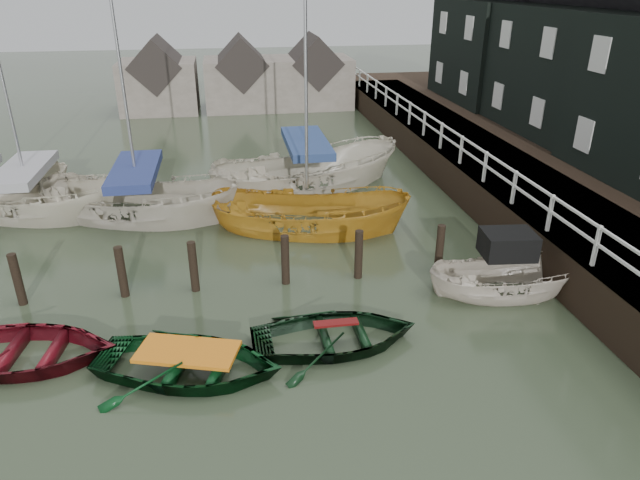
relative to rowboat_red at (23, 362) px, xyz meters
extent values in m
plane|color=#2B3421|center=(4.77, -0.44, 0.00)|extent=(120.00, 120.00, 0.00)
cube|color=black|center=(14.27, 9.56, 1.40)|extent=(3.00, 32.00, 0.20)
cube|color=silver|center=(12.77, 9.56, 2.45)|extent=(0.06, 32.00, 0.06)
cube|color=silver|center=(12.77, 9.56, 2.05)|extent=(0.06, 32.00, 0.06)
cube|color=black|center=(19.77, 9.56, 0.00)|extent=(14.00, 38.00, 1.50)
cube|color=black|center=(19.77, 11.56, 4.00)|extent=(6.00, 7.00, 5.00)
cube|color=black|center=(19.77, 18.56, 4.00)|extent=(6.40, 7.00, 5.00)
cylinder|color=black|center=(-0.73, 2.56, 0.50)|extent=(0.22, 0.22, 1.80)
cylinder|color=black|center=(1.77, 2.56, 0.50)|extent=(0.22, 0.22, 1.80)
cylinder|color=black|center=(3.57, 2.56, 0.50)|extent=(0.22, 0.22, 1.80)
cylinder|color=black|center=(5.97, 2.56, 0.50)|extent=(0.22, 0.22, 1.80)
cylinder|color=black|center=(7.97, 2.56, 0.50)|extent=(0.22, 0.22, 1.80)
cylinder|color=black|center=(10.27, 2.56, 0.50)|extent=(0.22, 0.22, 1.80)
cube|color=#665B51|center=(0.77, 25.56, 1.50)|extent=(4.50, 4.00, 3.00)
cube|color=#282321|center=(0.77, 25.56, 2.80)|extent=(3.18, 4.08, 3.18)
cube|color=#665B51|center=(5.77, 25.56, 1.50)|extent=(4.50, 4.00, 3.00)
cube|color=#282321|center=(5.77, 25.56, 2.80)|extent=(3.18, 4.08, 3.18)
cube|color=#665B51|center=(10.27, 25.56, 1.50)|extent=(4.50, 4.00, 3.00)
cube|color=#282321|center=(10.27, 25.56, 2.80)|extent=(3.18, 4.08, 3.18)
imported|color=#4F0B12|center=(0.00, 0.00, 0.00)|extent=(4.37, 3.36, 0.84)
imported|color=black|center=(3.57, -0.99, 0.00)|extent=(4.59, 3.85, 0.81)
imported|color=black|center=(6.77, -0.46, 0.00)|extent=(3.82, 2.78, 0.78)
imported|color=beige|center=(11.57, 1.08, 0.00)|extent=(4.23, 1.93, 1.58)
cube|color=black|center=(11.57, 1.28, 1.33)|extent=(1.39, 1.12, 0.65)
imported|color=beige|center=(-2.24, 8.93, 0.00)|extent=(7.37, 4.94, 2.67)
cube|color=#949398|center=(-2.24, 8.93, 1.59)|extent=(4.04, 2.67, 0.30)
imported|color=beige|center=(1.54, 8.08, 0.00)|extent=(7.69, 4.95, 2.78)
cylinder|color=#B2B2B7|center=(1.54, 8.08, 6.04)|extent=(0.10, 0.10, 9.03)
cube|color=navy|center=(1.54, 8.08, 1.65)|extent=(4.21, 2.67, 0.30)
imported|color=#B57F21|center=(7.08, 6.15, 0.00)|extent=(7.05, 4.32, 2.55)
cylinder|color=#B2B2B7|center=(7.08, 6.15, 5.85)|extent=(0.10, 0.10, 8.90)
imported|color=beige|center=(7.64, 10.24, 0.00)|extent=(8.13, 4.45, 2.97)
cylinder|color=#B2B2B7|center=(7.64, 10.24, 5.84)|extent=(0.10, 0.10, 8.41)
cube|color=navy|center=(7.64, 10.24, 1.75)|extent=(4.46, 2.39, 0.30)
camera|label=1|loc=(4.70, -10.94, 7.54)|focal=32.00mm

